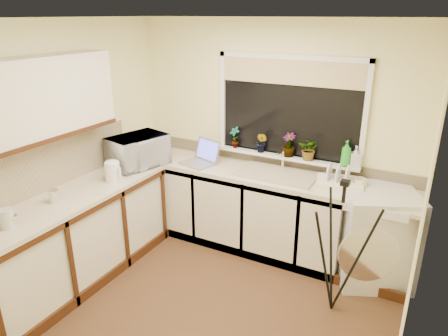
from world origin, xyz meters
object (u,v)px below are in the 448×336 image
tripod (338,248)px  plant_d (310,149)px  laptop (202,157)px  plant_a (235,137)px  microwave (138,151)px  cup_left (12,221)px  washing_machine (375,236)px  steel_jar (54,196)px  cup_back (360,184)px  plant_b (262,143)px  glass_jug (7,219)px  soap_bottle_clear (356,157)px  plant_c (289,145)px  kettle (113,172)px  dish_rack (339,183)px  soap_bottle_green (346,153)px

tripod → plant_d: size_ratio=5.32×
laptop → plant_a: 0.44m
microwave → cup_left: bearing=-164.8°
plant_a → cup_left: plant_a is taller
washing_machine → laptop: size_ratio=2.12×
tripod → steel_jar: (-2.33, -0.88, 0.34)m
steel_jar → cup_back: bearing=34.2°
plant_b → cup_back: size_ratio=1.74×
glass_jug → soap_bottle_clear: bearing=46.0°
plant_c → cup_left: 2.69m
plant_a → microwave: bearing=-142.6°
cup_left → plant_d: bearing=52.3°
tripod → cup_back: tripod is taller
plant_c → microwave: bearing=-156.4°
plant_a → plant_d: bearing=-1.1°
glass_jug → soap_bottle_clear: 3.16m
laptop → plant_b: bearing=40.3°
kettle → tripod: size_ratio=0.16×
plant_a → cup_left: bearing=-110.7°
washing_machine → microwave: bearing=165.0°
laptop → soap_bottle_clear: (1.61, 0.27, 0.19)m
laptop → soap_bottle_clear: size_ratio=2.07×
laptop → microwave: (-0.58, -0.39, 0.10)m
glass_jug → cup_back: 3.11m
plant_c → kettle: bearing=-141.7°
kettle → soap_bottle_clear: bearing=28.2°
dish_rack → soap_bottle_clear: (0.08, 0.22, 0.22)m
washing_machine → cup_back: cup_back is taller
washing_machine → glass_jug: glass_jug is taller
tripod → cup_left: 2.66m
microwave → cup_left: microwave is taller
plant_d → tripod: bearing=-57.6°
steel_jar → glass_jug: bearing=-83.8°
dish_rack → plant_a: (-1.25, 0.21, 0.24)m
kettle → dish_rack: size_ratio=0.45×
washing_machine → plant_a: 1.80m
dish_rack → plant_b: size_ratio=1.97×
washing_machine → steel_jar: steel_jar is taller
steel_jar → plant_c: 2.36m
laptop → plant_c: 0.98m
soap_bottle_green → cup_back: bearing=-37.6°
soap_bottle_clear → cup_left: size_ratio=2.07×
glass_jug → plant_c: size_ratio=0.62×
tripod → glass_jug: (-2.28, -1.38, 0.36)m
glass_jug → laptop: bearing=74.0°
glass_jug → plant_a: size_ratio=0.66×
laptop → plant_b: (0.62, 0.24, 0.19)m
kettle → plant_a: size_ratio=0.81×
soap_bottle_green → plant_a: bearing=178.9°
cup_back → tripod: bearing=-91.0°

